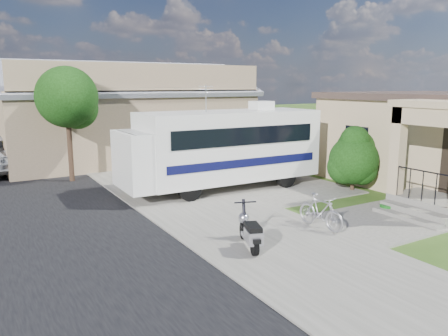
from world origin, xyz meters
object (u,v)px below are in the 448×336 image
pickup_truck (1,153)px  shrub (354,158)px  scooter (250,232)px  motorhome (222,146)px  garden_hose (387,209)px  bicycle (320,214)px

pickup_truck → shrub: bearing=126.0°
shrub → scooter: 7.30m
pickup_truck → motorhome: bearing=120.5°
motorhome → garden_hose: (2.86, -5.13, -1.53)m
pickup_truck → garden_hose: pickup_truck is taller
scooter → motorhome: bearing=85.6°
shrub → pickup_truck: 15.30m
shrub → scooter: bearing=-155.3°
bicycle → pickup_truck: pickup_truck is taller
shrub → bicycle: bearing=-146.3°
shrub → scooter: shrub is taller
bicycle → garden_hose: bicycle is taller
shrub → bicycle: size_ratio=1.56×
shrub → garden_hose: size_ratio=5.30×
shrub → pickup_truck: size_ratio=0.41×
motorhome → garden_hose: motorhome is taller
motorhome → bicycle: motorhome is taller
bicycle → garden_hose: 2.99m
motorhome → scooter: bearing=-113.7°
scooter → bicycle: 2.46m
pickup_truck → scooter: bearing=97.9°
shrub → pickup_truck: shrub is taller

